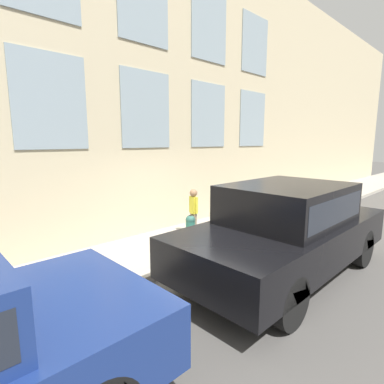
{
  "coord_description": "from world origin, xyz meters",
  "views": [
    {
      "loc": [
        -4.3,
        4.69,
        2.61
      ],
      "look_at": [
        0.93,
        -0.36,
        1.38
      ],
      "focal_mm": 28.0,
      "sensor_mm": 36.0,
      "label": 1
    }
  ],
  "objects": [
    {
      "name": "sidewalk",
      "position": [
        1.14,
        0.0,
        0.07
      ],
      "size": [
        2.28,
        60.0,
        0.14
      ],
      "color": "#A8A093",
      "rests_on": "ground_plane"
    },
    {
      "name": "building_facade",
      "position": [
        2.43,
        0.0,
        4.28
      ],
      "size": [
        0.33,
        40.0,
        8.55
      ],
      "color": "#C6B793",
      "rests_on": "ground_plane"
    },
    {
      "name": "fire_hydrant",
      "position": [
        0.67,
        -0.06,
        0.52
      ],
      "size": [
        0.3,
        0.42,
        0.75
      ],
      "color": "#2D7260",
      "rests_on": "sidewalk"
    },
    {
      "name": "person",
      "position": [
        1.18,
        -0.66,
        0.89
      ],
      "size": [
        0.3,
        0.2,
        1.25
      ],
      "rotation": [
        0.0,
        0.0,
        -2.11
      ],
      "color": "#726651",
      "rests_on": "sidewalk"
    },
    {
      "name": "ground_plane",
      "position": [
        0.0,
        0.0,
        0.0
      ],
      "size": [
        80.0,
        80.0,
        0.0
      ],
      "primitive_type": "plane",
      "color": "#514F4C"
    },
    {
      "name": "parked_car_black_near",
      "position": [
        -1.53,
        -0.53,
        1.0
      ],
      "size": [
        2.09,
        5.0,
        1.81
      ],
      "color": "black",
      "rests_on": "ground_plane"
    }
  ]
}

